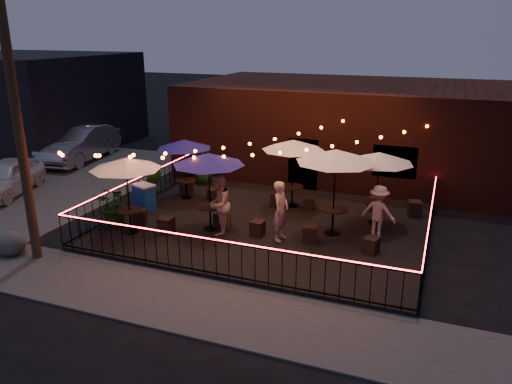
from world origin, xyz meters
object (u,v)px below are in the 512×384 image
at_px(utility_pole, 17,120).
at_px(boulder, 10,243).
at_px(cafe_table_5, 379,159).
at_px(cooler, 144,197).
at_px(cafe_table_0, 126,165).
at_px(cafe_table_2, 209,160).
at_px(cafe_table_4, 336,157).
at_px(cafe_table_1, 184,145).
at_px(cafe_table_3, 293,146).

relative_size(utility_pole, boulder, 8.67).
distance_m(cafe_table_5, cooler, 8.13).
height_order(utility_pole, boulder, utility_pole).
bearing_deg(cafe_table_0, utility_pole, -124.59).
bearing_deg(cafe_table_0, cafe_table_2, 26.96).
bearing_deg(boulder, cafe_table_4, 28.58).
relative_size(cafe_table_5, cooler, 2.60).
distance_m(cafe_table_0, cafe_table_1, 3.61).
xyz_separation_m(utility_pole, cafe_table_5, (8.67, 5.90, -1.66)).
relative_size(cafe_table_0, cafe_table_3, 0.95).
height_order(cafe_table_2, cafe_table_4, cafe_table_4).
bearing_deg(cafe_table_3, cafe_table_0, -133.98).
distance_m(utility_pole, cooler, 5.44).
height_order(utility_pole, cafe_table_5, utility_pole).
bearing_deg(cooler, cafe_table_1, 86.99).
bearing_deg(cafe_table_2, cafe_table_1, 132.12).
height_order(cafe_table_5, boulder, cafe_table_5).
xyz_separation_m(utility_pole, cafe_table_2, (3.83, 3.46, -1.57)).
height_order(cafe_table_0, boulder, cafe_table_0).
height_order(cafe_table_1, cafe_table_4, cafe_table_4).
bearing_deg(utility_pole, cooler, 77.87).
bearing_deg(cafe_table_4, utility_pole, -149.23).
distance_m(cafe_table_0, cafe_table_4, 6.35).
relative_size(utility_pole, cafe_table_3, 3.08).
height_order(cafe_table_1, cooler, cafe_table_1).
relative_size(cafe_table_0, cafe_table_2, 0.89).
xyz_separation_m(cafe_table_3, cafe_table_4, (1.94, -1.99, 0.23)).
distance_m(utility_pole, cafe_table_4, 8.91).
bearing_deg(cooler, cafe_table_5, 31.36).
xyz_separation_m(cafe_table_4, boulder, (-8.44, -4.60, -2.26)).
bearing_deg(boulder, utility_pole, 6.23).
bearing_deg(cafe_table_1, cafe_table_0, -90.00).
bearing_deg(cafe_table_5, cafe_table_0, -153.13).
height_order(cafe_table_2, cooler, cafe_table_2).
height_order(cafe_table_0, cafe_table_2, cafe_table_2).
bearing_deg(cooler, utility_pole, -83.23).
distance_m(cafe_table_0, cafe_table_3, 5.79).
bearing_deg(cafe_table_5, cooler, -167.55).
height_order(cafe_table_1, cafe_table_3, cafe_table_3).
relative_size(cafe_table_0, cafe_table_1, 1.09).
height_order(utility_pole, cafe_table_1, utility_pole).
relative_size(cafe_table_3, boulder, 2.82).
bearing_deg(cafe_table_5, cafe_table_3, 169.12).
relative_size(cafe_table_1, boulder, 2.45).
height_order(cafe_table_3, cooler, cafe_table_3).
bearing_deg(cafe_table_1, cafe_table_4, -13.45).
bearing_deg(boulder, cafe_table_2, 37.01).
bearing_deg(cafe_table_4, cooler, -177.29).
bearing_deg(cafe_table_3, boulder, -134.63).
relative_size(cafe_table_2, cooler, 2.88).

